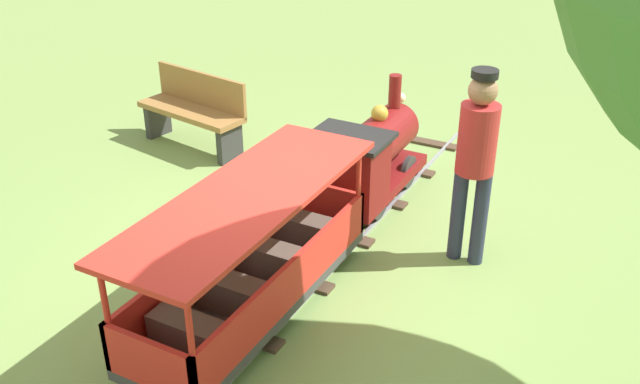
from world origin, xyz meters
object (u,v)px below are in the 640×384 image
Objects in this scene: passenger_car at (252,267)px; park_bench at (194,111)px; conductor_person at (476,153)px; locomotive at (368,157)px.

park_bench is (-2.24, 2.28, -0.01)m from passenger_car.
passenger_car is 1.45× the size of conductor_person.
conductor_person is 1.20× the size of park_bench.
passenger_car is 1.74× the size of park_bench.
passenger_car is 1.91m from conductor_person.
conductor_person is (1.12, 1.45, 0.53)m from passenger_car.
passenger_car is at bearing -45.48° from park_bench.
conductor_person is at bearing 52.46° from passenger_car.
locomotive is 1.94m from passenger_car.
passenger_car is 3.19m from park_bench.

